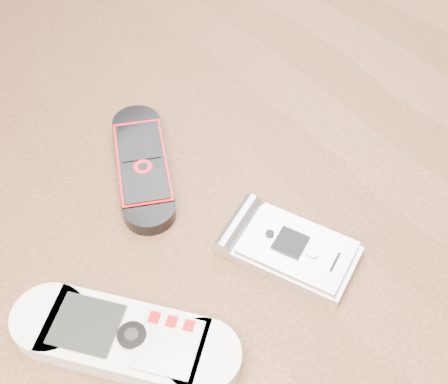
{
  "coord_description": "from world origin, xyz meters",
  "views": [
    {
      "loc": [
        -0.2,
        -0.25,
        1.15
      ],
      "look_at": [
        0.01,
        0.0,
        0.76
      ],
      "focal_mm": 50.0,
      "sensor_mm": 36.0,
      "label": 1
    }
  ],
  "objects_px": {
    "nokia_black_red": "(143,165)",
    "motorola_razr": "(293,249)",
    "nokia_white": "(125,339)",
    "table": "(220,271)"
  },
  "relations": [
    {
      "from": "nokia_white",
      "to": "motorola_razr",
      "type": "relative_size",
      "value": 1.54
    },
    {
      "from": "nokia_white",
      "to": "nokia_black_red",
      "type": "xyz_separation_m",
      "value": [
        0.1,
        0.13,
        -0.0
      ]
    },
    {
      "from": "nokia_black_red",
      "to": "motorola_razr",
      "type": "height_order",
      "value": "motorola_razr"
    },
    {
      "from": "motorola_razr",
      "to": "nokia_black_red",
      "type": "bearing_deg",
      "value": 83.19
    },
    {
      "from": "nokia_white",
      "to": "nokia_black_red",
      "type": "distance_m",
      "value": 0.16
    },
    {
      "from": "table",
      "to": "motorola_razr",
      "type": "distance_m",
      "value": 0.14
    },
    {
      "from": "motorola_razr",
      "to": "nokia_white",
      "type": "bearing_deg",
      "value": 150.12
    },
    {
      "from": "nokia_black_red",
      "to": "motorola_razr",
      "type": "distance_m",
      "value": 0.15
    },
    {
      "from": "nokia_black_red",
      "to": "motorola_razr",
      "type": "relative_size",
      "value": 1.31
    },
    {
      "from": "nokia_black_red",
      "to": "motorola_razr",
      "type": "bearing_deg",
      "value": -46.33
    }
  ]
}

